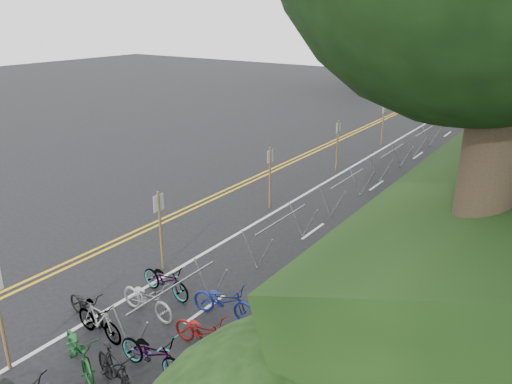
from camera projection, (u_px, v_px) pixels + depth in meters
road_markings at (258, 215)px, 19.22m from camera, size 7.47×80.00×0.01m
red_curb at (403, 228)px, 17.98m from camera, size 0.25×28.00×0.10m
bike_racks_rest at (347, 185)px, 19.92m from camera, size 1.14×23.00×1.17m
signposts_rest at (307, 156)px, 21.77m from camera, size 0.08×18.40×2.50m
bike_front at (86, 306)px, 12.61m from camera, size 0.74×1.60×0.81m
bike_valet at (95, 362)px, 10.50m from camera, size 3.14×8.89×1.02m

